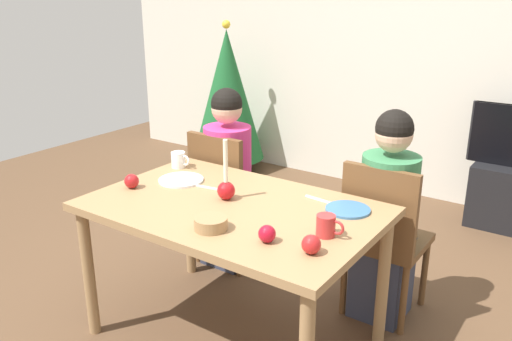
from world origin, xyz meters
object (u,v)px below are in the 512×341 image
(plate_right, at_px, (348,210))
(person_left_child, at_px, (228,181))
(christmas_tree, at_px, (227,95))
(mug_right, at_px, (327,226))
(chair_right, at_px, (383,232))
(person_right_child, at_px, (386,220))
(chair_left, at_px, (225,191))
(candle_centerpiece, at_px, (226,187))
(apple_by_right_mug, at_px, (311,244))
(bowl_walnuts, at_px, (211,223))
(apple_near_candle, at_px, (132,181))
(apple_by_left_plate, at_px, (267,234))
(plate_left, at_px, (181,180))
(dining_table, at_px, (233,221))
(mug_left, at_px, (179,160))

(plate_right, bearing_deg, person_left_child, 159.06)
(christmas_tree, xyz_separation_m, mug_right, (2.20, -2.18, 0.03))
(plate_right, bearing_deg, chair_right, 81.40)
(person_right_child, distance_m, christmas_tree, 2.68)
(chair_left, height_order, candle_centerpiece, candle_centerpiece)
(person_left_child, xyz_separation_m, plate_right, (1.01, -0.39, 0.19))
(apple_by_right_mug, bearing_deg, mug_right, 97.55)
(christmas_tree, relative_size, plate_right, 6.94)
(person_right_child, relative_size, bowl_walnuts, 8.03)
(chair_left, relative_size, person_left_child, 0.77)
(bowl_walnuts, bearing_deg, chair_right, 62.49)
(person_right_child, height_order, apple_near_candle, person_right_child)
(plate_right, distance_m, bowl_walnuts, 0.66)
(person_left_child, distance_m, candle_centerpiece, 0.78)
(candle_centerpiece, distance_m, apple_near_candle, 0.53)
(person_left_child, relative_size, apple_by_right_mug, 14.95)
(chair_right, height_order, christmas_tree, christmas_tree)
(christmas_tree, bearing_deg, apple_by_left_plate, -49.47)
(chair_right, xyz_separation_m, mug_right, (-0.01, -0.65, 0.29))
(mug_right, relative_size, apple_by_right_mug, 1.61)
(plate_left, xyz_separation_m, apple_by_right_mug, (0.99, -0.33, 0.03))
(person_left_child, distance_m, apple_near_candle, 0.79)
(dining_table, bearing_deg, apple_by_right_mug, -21.50)
(dining_table, height_order, chair_right, chair_right)
(apple_by_left_plate, xyz_separation_m, apple_by_right_mug, (0.20, 0.02, 0.00))
(person_right_child, distance_m, bowl_walnuts, 1.04)
(person_left_child, distance_m, person_right_child, 1.06)
(plate_right, distance_m, mug_left, 1.09)
(christmas_tree, height_order, plate_right, christmas_tree)
(candle_centerpiece, xyz_separation_m, plate_left, (-0.36, 0.07, -0.06))
(candle_centerpiece, distance_m, apple_by_left_plate, 0.51)
(chair_left, xyz_separation_m, apple_near_candle, (-0.05, -0.72, 0.28))
(plate_right, distance_m, apple_near_candle, 1.12)
(apple_near_candle, relative_size, apple_by_left_plate, 1.03)
(dining_table, xyz_separation_m, mug_right, (0.53, -0.04, 0.13))
(candle_centerpiece, xyz_separation_m, plate_right, (0.56, 0.21, -0.06))
(person_left_child, distance_m, apple_by_right_mug, 1.39)
(apple_by_right_mug, bearing_deg, apple_by_left_plate, -175.50)
(apple_by_right_mug, bearing_deg, apple_near_candle, 174.72)
(dining_table, xyz_separation_m, christmas_tree, (-1.68, 2.14, 0.10))
(chair_left, height_order, person_right_child, person_right_child)
(mug_left, relative_size, bowl_walnuts, 0.86)
(chair_right, bearing_deg, chair_left, 180.00)
(christmas_tree, xyz_separation_m, bowl_walnuts, (1.76, -2.41, 0.01))
(plate_left, distance_m, apple_by_right_mug, 1.04)
(mug_left, relative_size, mug_right, 1.00)
(plate_right, height_order, mug_left, mug_left)
(chair_left, distance_m, candle_centerpiece, 0.78)
(apple_near_candle, xyz_separation_m, apple_by_left_plate, (0.93, -0.12, -0.00))
(chair_left, relative_size, person_right_child, 0.77)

